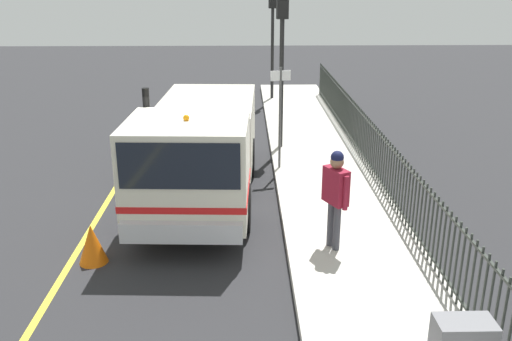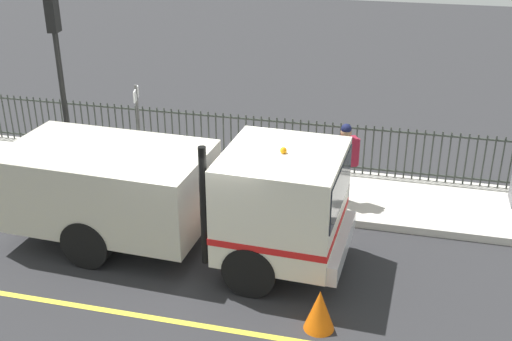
{
  "view_description": "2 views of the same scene",
  "coord_description": "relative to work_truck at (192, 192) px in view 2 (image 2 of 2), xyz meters",
  "views": [
    {
      "loc": [
        1.11,
        -10.99,
        4.75
      ],
      "look_at": [
        1.33,
        -1.2,
        1.28
      ],
      "focal_mm": 38.62,
      "sensor_mm": 36.0,
      "label": 1
    },
    {
      "loc": [
        -9.81,
        -3.36,
        6.6
      ],
      "look_at": [
        1.22,
        -0.62,
        1.38
      ],
      "focal_mm": 44.58,
      "sensor_mm": 36.0,
      "label": 2
    }
  ],
  "objects": [
    {
      "name": "ground_plane",
      "position": [
        -0.15,
        -0.35,
        -1.31
      ],
      "size": [
        58.83,
        58.83,
        0.0
      ],
      "primitive_type": "plane",
      "color": "#2B2B2D",
      "rests_on": "ground"
    },
    {
      "name": "sidewalk_slab",
      "position": [
        2.96,
        -0.35,
        -1.23
      ],
      "size": [
        2.49,
        26.74,
        0.17
      ],
      "primitive_type": "cube",
      "color": "beige",
      "rests_on": "ground"
    },
    {
      "name": "lane_marking",
      "position": [
        -2.1,
        -0.35,
        -1.31
      ],
      "size": [
        0.12,
        24.07,
        0.01
      ],
      "primitive_type": "cube",
      "color": "yellow",
      "rests_on": "ground"
    },
    {
      "name": "work_truck",
      "position": [
        0.0,
        0.0,
        0.0
      ],
      "size": [
        2.49,
        6.68,
        2.67
      ],
      "rotation": [
        0.0,
        0.0,
        3.1
      ],
      "color": "silver",
      "rests_on": "ground"
    },
    {
      "name": "worker_standing",
      "position": [
        2.53,
        -2.55,
        -0.04
      ],
      "size": [
        0.43,
        0.6,
        1.8
      ],
      "rotation": [
        0.0,
        0.0,
        2.03
      ],
      "color": "maroon",
      "rests_on": "sidewalk_slab"
    },
    {
      "name": "iron_fence",
      "position": [
        4.08,
        -0.35,
        -0.51
      ],
      "size": [
        0.04,
        22.77,
        1.24
      ],
      "color": "#2D332D",
      "rests_on": "sidewalk_slab"
    },
    {
      "name": "traffic_light_near",
      "position": [
        1.99,
        3.64,
        1.94
      ],
      "size": [
        0.32,
        0.25,
        4.36
      ],
      "rotation": [
        0.0,
        0.0,
        3.27
      ],
      "color": "black",
      "rests_on": "sidewalk_slab"
    },
    {
      "name": "traffic_cone",
      "position": [
        -1.7,
        -2.7,
        -0.95
      ],
      "size": [
        0.5,
        0.5,
        0.71
      ],
      "primitive_type": "cone",
      "color": "orange",
      "rests_on": "ground"
    },
    {
      "name": "street_sign",
      "position": [
        1.85,
        1.83,
        0.42
      ],
      "size": [
        0.49,
        0.15,
        2.52
      ],
      "color": "#4C4C4C",
      "rests_on": "sidewalk_slab"
    }
  ]
}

